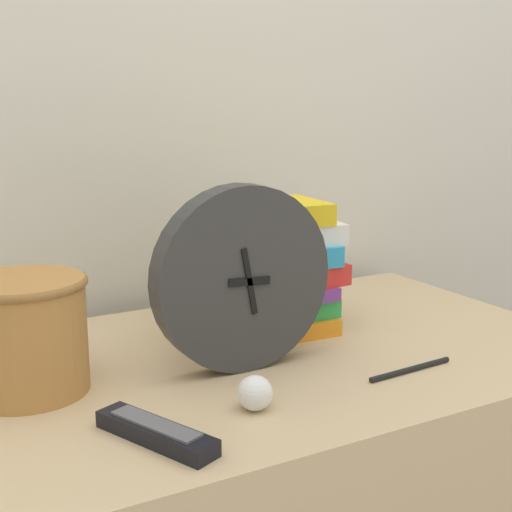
# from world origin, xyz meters

# --- Properties ---
(wall_back) EXTENTS (6.00, 0.04, 2.40)m
(wall_back) POSITION_xyz_m (0.00, 0.68, 1.20)
(wall_back) COLOR silver
(wall_back) RESTS_ON ground_plane
(desk_clock) EXTENTS (0.27, 0.04, 0.27)m
(desk_clock) POSITION_xyz_m (-0.03, 0.26, 0.84)
(desk_clock) COLOR #333333
(desk_clock) RESTS_ON desk
(book_stack) EXTENTS (0.25, 0.18, 0.22)m
(book_stack) POSITION_xyz_m (0.09, 0.40, 0.81)
(book_stack) COLOR orange
(book_stack) RESTS_ON desk
(basket) EXTENTS (0.17, 0.17, 0.15)m
(basket) POSITION_xyz_m (-0.32, 0.33, 0.79)
(basket) COLOR #B27A3D
(basket) RESTS_ON desk
(tv_remote) EXTENTS (0.10, 0.17, 0.02)m
(tv_remote) POSITION_xyz_m (-0.22, 0.11, 0.71)
(tv_remote) COLOR black
(tv_remote) RESTS_ON desk
(crumpled_paper_ball) EXTENTS (0.04, 0.04, 0.04)m
(crumpled_paper_ball) POSITION_xyz_m (-0.08, 0.13, 0.73)
(crumpled_paper_ball) COLOR white
(crumpled_paper_ball) RESTS_ON desk
(pen) EXTENTS (0.15, 0.02, 0.01)m
(pen) POSITION_xyz_m (0.17, 0.13, 0.71)
(pen) COLOR black
(pen) RESTS_ON desk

